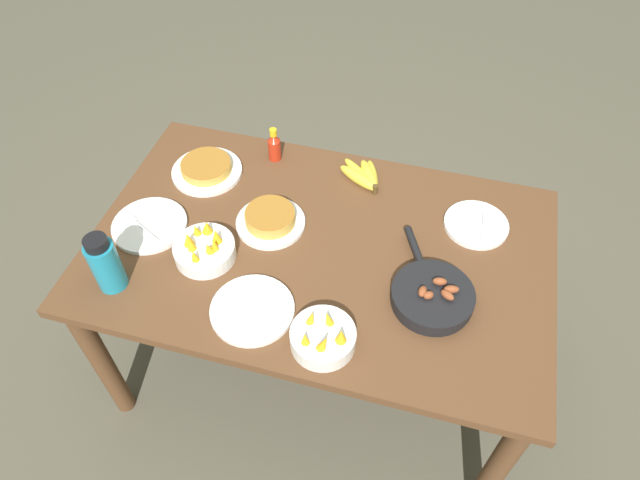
{
  "coord_description": "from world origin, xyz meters",
  "views": [
    {
      "loc": [
        0.32,
        -1.15,
        2.16
      ],
      "look_at": [
        0.0,
        0.0,
        0.76
      ],
      "focal_mm": 32.0,
      "sensor_mm": 36.0,
      "label": 1
    }
  ],
  "objects_px": {
    "frittata_plate_side": "(270,219)",
    "fruit_bowl_mango": "(204,249)",
    "empty_plate_near_front": "(150,225)",
    "water_bottle": "(105,264)",
    "skillet": "(432,296)",
    "empty_plate_far_right": "(476,225)",
    "banana_bunch": "(365,176)",
    "empty_plate_far_left": "(252,310)",
    "fruit_bowl_citrus": "(323,337)",
    "hot_sauce_bottle": "(274,146)",
    "frittata_plate_center": "(207,169)"
  },
  "relations": [
    {
      "from": "skillet",
      "to": "empty_plate_far_right",
      "type": "height_order",
      "value": "skillet"
    },
    {
      "from": "frittata_plate_center",
      "to": "fruit_bowl_mango",
      "type": "xyz_separation_m",
      "value": [
        0.15,
        -0.36,
        0.01
      ]
    },
    {
      "from": "skillet",
      "to": "empty_plate_far_right",
      "type": "relative_size",
      "value": 1.73
    },
    {
      "from": "hot_sauce_bottle",
      "to": "water_bottle",
      "type": "bearing_deg",
      "value": -113.39
    },
    {
      "from": "skillet",
      "to": "water_bottle",
      "type": "relative_size",
      "value": 1.8
    },
    {
      "from": "skillet",
      "to": "empty_plate_far_right",
      "type": "xyz_separation_m",
      "value": [
        0.1,
        0.34,
        -0.02
      ]
    },
    {
      "from": "water_bottle",
      "to": "skillet",
      "type": "bearing_deg",
      "value": 11.54
    },
    {
      "from": "frittata_plate_side",
      "to": "hot_sauce_bottle",
      "type": "xyz_separation_m",
      "value": [
        -0.09,
        0.32,
        0.03
      ]
    },
    {
      "from": "frittata_plate_side",
      "to": "fruit_bowl_mango",
      "type": "relative_size",
      "value": 1.19
    },
    {
      "from": "empty_plate_far_right",
      "to": "water_bottle",
      "type": "bearing_deg",
      "value": -153.03
    },
    {
      "from": "frittata_plate_side",
      "to": "empty_plate_near_front",
      "type": "height_order",
      "value": "frittata_plate_side"
    },
    {
      "from": "frittata_plate_side",
      "to": "empty_plate_near_front",
      "type": "xyz_separation_m",
      "value": [
        -0.39,
        -0.12,
        -0.02
      ]
    },
    {
      "from": "frittata_plate_center",
      "to": "empty_plate_far_left",
      "type": "distance_m",
      "value": 0.64
    },
    {
      "from": "banana_bunch",
      "to": "frittata_plate_side",
      "type": "relative_size",
      "value": 0.76
    },
    {
      "from": "empty_plate_far_left",
      "to": "hot_sauce_bottle",
      "type": "bearing_deg",
      "value": 102.73
    },
    {
      "from": "water_bottle",
      "to": "empty_plate_far_left",
      "type": "bearing_deg",
      "value": 2.06
    },
    {
      "from": "banana_bunch",
      "to": "hot_sauce_bottle",
      "type": "xyz_separation_m",
      "value": [
        -0.35,
        0.03,
        0.04
      ]
    },
    {
      "from": "empty_plate_far_left",
      "to": "empty_plate_far_right",
      "type": "height_order",
      "value": "same"
    },
    {
      "from": "frittata_plate_center",
      "to": "empty_plate_far_left",
      "type": "bearing_deg",
      "value": -55.21
    },
    {
      "from": "fruit_bowl_citrus",
      "to": "water_bottle",
      "type": "relative_size",
      "value": 0.9
    },
    {
      "from": "empty_plate_far_left",
      "to": "fruit_bowl_citrus",
      "type": "xyz_separation_m",
      "value": [
        0.23,
        -0.05,
        0.03
      ]
    },
    {
      "from": "empty_plate_near_front",
      "to": "water_bottle",
      "type": "bearing_deg",
      "value": -90.12
    },
    {
      "from": "frittata_plate_center",
      "to": "empty_plate_far_right",
      "type": "bearing_deg",
      "value": -0.21
    },
    {
      "from": "empty_plate_far_right",
      "to": "fruit_bowl_citrus",
      "type": "height_order",
      "value": "fruit_bowl_citrus"
    },
    {
      "from": "banana_bunch",
      "to": "empty_plate_far_left",
      "type": "xyz_separation_m",
      "value": [
        -0.2,
        -0.64,
        -0.01
      ]
    },
    {
      "from": "empty_plate_near_front",
      "to": "fruit_bowl_citrus",
      "type": "height_order",
      "value": "fruit_bowl_citrus"
    },
    {
      "from": "skillet",
      "to": "empty_plate_far_left",
      "type": "distance_m",
      "value": 0.54
    },
    {
      "from": "empty_plate_near_front",
      "to": "fruit_bowl_citrus",
      "type": "distance_m",
      "value": 0.74
    },
    {
      "from": "banana_bunch",
      "to": "hot_sauce_bottle",
      "type": "distance_m",
      "value": 0.35
    },
    {
      "from": "fruit_bowl_citrus",
      "to": "water_bottle",
      "type": "bearing_deg",
      "value": 177.18
    },
    {
      "from": "skillet",
      "to": "fruit_bowl_citrus",
      "type": "xyz_separation_m",
      "value": [
        -0.27,
        -0.23,
        0.01
      ]
    },
    {
      "from": "frittata_plate_side",
      "to": "fruit_bowl_mango",
      "type": "bearing_deg",
      "value": -130.45
    },
    {
      "from": "banana_bunch",
      "to": "empty_plate_near_front",
      "type": "relative_size",
      "value": 0.71
    },
    {
      "from": "skillet",
      "to": "frittata_plate_side",
      "type": "distance_m",
      "value": 0.59
    },
    {
      "from": "skillet",
      "to": "empty_plate_far_right",
      "type": "distance_m",
      "value": 0.36
    },
    {
      "from": "fruit_bowl_citrus",
      "to": "frittata_plate_center",
      "type": "bearing_deg",
      "value": 136.07
    },
    {
      "from": "empty_plate_near_front",
      "to": "empty_plate_far_left",
      "type": "bearing_deg",
      "value": -26.92
    },
    {
      "from": "frittata_plate_center",
      "to": "fruit_bowl_mango",
      "type": "bearing_deg",
      "value": -67.85
    },
    {
      "from": "empty_plate_far_right",
      "to": "fruit_bowl_citrus",
      "type": "xyz_separation_m",
      "value": [
        -0.38,
        -0.57,
        0.03
      ]
    },
    {
      "from": "empty_plate_near_front",
      "to": "empty_plate_far_left",
      "type": "xyz_separation_m",
      "value": [
        0.45,
        -0.23,
        -0.0
      ]
    },
    {
      "from": "empty_plate_far_left",
      "to": "frittata_plate_center",
      "type": "bearing_deg",
      "value": 124.79
    },
    {
      "from": "hot_sauce_bottle",
      "to": "fruit_bowl_citrus",
      "type": "bearing_deg",
      "value": -61.97
    },
    {
      "from": "fruit_bowl_citrus",
      "to": "empty_plate_far_right",
      "type": "bearing_deg",
      "value": 56.58
    },
    {
      "from": "banana_bunch",
      "to": "water_bottle",
      "type": "distance_m",
      "value": 0.93
    },
    {
      "from": "banana_bunch",
      "to": "fruit_bowl_citrus",
      "type": "bearing_deg",
      "value": -87.18
    },
    {
      "from": "skillet",
      "to": "frittata_plate_center",
      "type": "distance_m",
      "value": 0.94
    },
    {
      "from": "fruit_bowl_mango",
      "to": "water_bottle",
      "type": "height_order",
      "value": "water_bottle"
    },
    {
      "from": "water_bottle",
      "to": "empty_plate_near_front",
      "type": "bearing_deg",
      "value": 89.88
    },
    {
      "from": "frittata_plate_center",
      "to": "fruit_bowl_citrus",
      "type": "relative_size",
      "value": 1.37
    },
    {
      "from": "banana_bunch",
      "to": "empty_plate_far_right",
      "type": "relative_size",
      "value": 0.82
    }
  ]
}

